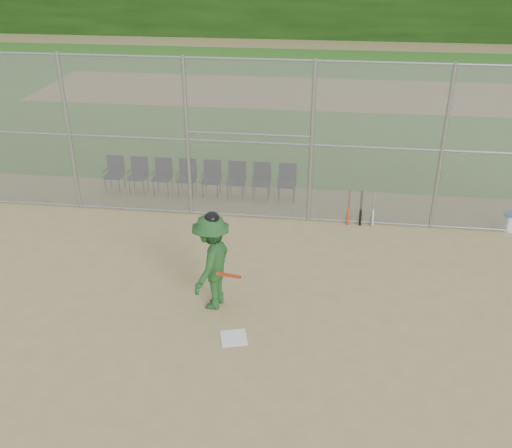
# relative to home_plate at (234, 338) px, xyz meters

# --- Properties ---
(ground) EXTENTS (100.00, 100.00, 0.00)m
(ground) POSITION_rel_home_plate_xyz_m (0.09, -0.13, -0.01)
(ground) COLOR tan
(ground) RESTS_ON ground
(grass_strip) EXTENTS (100.00, 100.00, 0.00)m
(grass_strip) POSITION_rel_home_plate_xyz_m (0.09, 17.87, -0.00)
(grass_strip) COLOR #316B20
(grass_strip) RESTS_ON ground
(dirt_patch_far) EXTENTS (24.00, 24.00, 0.00)m
(dirt_patch_far) POSITION_rel_home_plate_xyz_m (0.09, 17.87, -0.00)
(dirt_patch_far) COLOR tan
(dirt_patch_far) RESTS_ON ground
(backstop_fence) EXTENTS (16.09, 0.09, 4.00)m
(backstop_fence) POSITION_rel_home_plate_xyz_m (0.09, 4.87, 2.06)
(backstop_fence) COLOR gray
(backstop_fence) RESTS_ON ground
(home_plate) EXTENTS (0.56, 0.56, 0.02)m
(home_plate) POSITION_rel_home_plate_xyz_m (0.00, 0.00, 0.00)
(home_plate) COLOR white
(home_plate) RESTS_ON ground
(batter_at_plate) EXTENTS (1.06, 1.44, 2.01)m
(batter_at_plate) POSITION_rel_home_plate_xyz_m (-0.56, 0.97, 0.96)
(batter_at_plate) COLOR #215222
(batter_at_plate) RESTS_ON ground
(water_cooler) EXTENTS (0.35, 0.35, 0.44)m
(water_cooler) POSITION_rel_home_plate_xyz_m (5.97, 5.01, 0.21)
(water_cooler) COLOR white
(water_cooler) RESTS_ON ground
(spare_bats) EXTENTS (0.66, 0.37, 0.83)m
(spare_bats) POSITION_rel_home_plate_xyz_m (2.38, 4.90, 0.40)
(spare_bats) COLOR #D84C14
(spare_bats) RESTS_ON ground
(chair_0) EXTENTS (0.54, 0.52, 0.96)m
(chair_0) POSITION_rel_home_plate_xyz_m (-4.37, 6.07, 0.47)
(chair_0) COLOR black
(chair_0) RESTS_ON ground
(chair_1) EXTENTS (0.54, 0.52, 0.96)m
(chair_1) POSITION_rel_home_plate_xyz_m (-3.68, 6.07, 0.47)
(chair_1) COLOR black
(chair_1) RESTS_ON ground
(chair_2) EXTENTS (0.54, 0.52, 0.96)m
(chair_2) POSITION_rel_home_plate_xyz_m (-2.99, 6.07, 0.47)
(chair_2) COLOR black
(chair_2) RESTS_ON ground
(chair_3) EXTENTS (0.54, 0.52, 0.96)m
(chair_3) POSITION_rel_home_plate_xyz_m (-2.30, 6.07, 0.47)
(chair_3) COLOR black
(chair_3) RESTS_ON ground
(chair_4) EXTENTS (0.54, 0.52, 0.96)m
(chair_4) POSITION_rel_home_plate_xyz_m (-1.62, 6.07, 0.47)
(chair_4) COLOR black
(chair_4) RESTS_ON ground
(chair_5) EXTENTS (0.54, 0.52, 0.96)m
(chair_5) POSITION_rel_home_plate_xyz_m (-0.93, 6.07, 0.47)
(chair_5) COLOR black
(chair_5) RESTS_ON ground
(chair_6) EXTENTS (0.54, 0.52, 0.96)m
(chair_6) POSITION_rel_home_plate_xyz_m (-0.24, 6.07, 0.47)
(chair_6) COLOR black
(chair_6) RESTS_ON ground
(chair_7) EXTENTS (0.54, 0.52, 0.96)m
(chair_7) POSITION_rel_home_plate_xyz_m (0.45, 6.07, 0.47)
(chair_7) COLOR black
(chair_7) RESTS_ON ground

